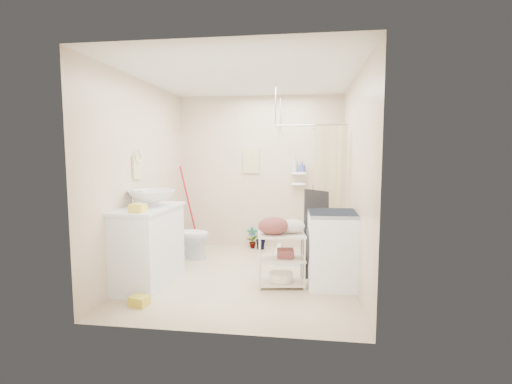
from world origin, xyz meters
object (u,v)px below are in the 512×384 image
at_px(toilet, 187,235).
at_px(laundry_rack, 281,255).
at_px(washing_machine, 334,249).
at_px(vanity, 147,246).

xyz_separation_m(toilet, laundry_rack, (1.54, -1.03, 0.04)).
distance_m(washing_machine, laundry_rack, 0.65).
bearing_deg(washing_machine, toilet, 154.31).
height_order(washing_machine, laundry_rack, washing_machine).
relative_size(vanity, laundry_rack, 1.41).
height_order(vanity, washing_machine, vanity).
bearing_deg(laundry_rack, vanity, 177.14).
distance_m(toilet, laundry_rack, 1.86).
bearing_deg(washing_machine, laundry_rack, -171.77).
bearing_deg(vanity, toilet, 85.95).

